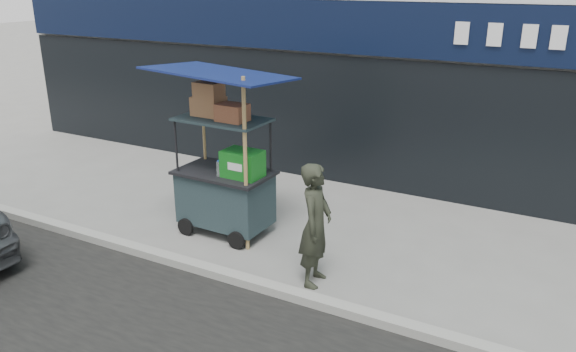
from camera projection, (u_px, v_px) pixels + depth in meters
The scene contains 4 objects.
ground at pixel (215, 267), 7.67m from camera, with size 80.00×80.00×0.00m, color slate.
curb at pixel (206, 270), 7.49m from camera, with size 80.00×0.18×0.12m, color gray.
vendor_cart at pixel (225, 177), 8.43m from camera, with size 1.92×1.38×2.57m.
vendor_man at pixel (316, 225), 7.04m from camera, with size 0.59×0.39×1.62m, color #262A1F.
Camera 1 is at (4.11, -5.51, 3.76)m, focal length 35.00 mm.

